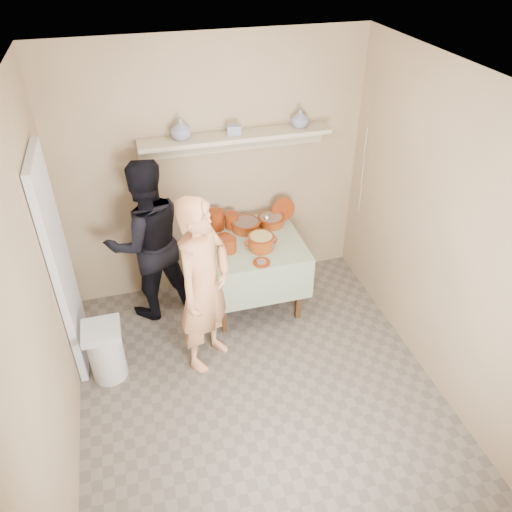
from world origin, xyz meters
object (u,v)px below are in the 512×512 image
object	(u,v)px
person_cook	(204,286)
serving_table	(251,250)
trash_bin	(106,352)
person_helper	(148,241)
cazuela_rice	(261,241)

from	to	relation	value
person_cook	serving_table	distance (m)	0.92
person_cook	trash_bin	xyz separation A→B (m)	(-0.89, 0.02, -0.55)
person_helper	serving_table	distance (m)	1.01
person_cook	serving_table	xyz separation A→B (m)	(0.59, 0.68, -0.19)
person_cook	trash_bin	size ratio (longest dim) A/B	2.98
person_helper	trash_bin	world-z (taller)	person_helper
serving_table	trash_bin	xyz separation A→B (m)	(-1.48, -0.66, -0.36)
cazuela_rice	serving_table	bearing A→B (deg)	107.38
serving_table	cazuela_rice	xyz separation A→B (m)	(0.05, -0.16, 0.20)
person_helper	serving_table	xyz separation A→B (m)	(0.98, -0.15, -0.19)
cazuela_rice	person_cook	bearing A→B (deg)	-141.39
person_cook	cazuela_rice	world-z (taller)	person_cook
trash_bin	person_cook	bearing A→B (deg)	-1.44
person_cook	cazuela_rice	size ratio (longest dim) A/B	5.05
person_helper	person_cook	bearing A→B (deg)	102.79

